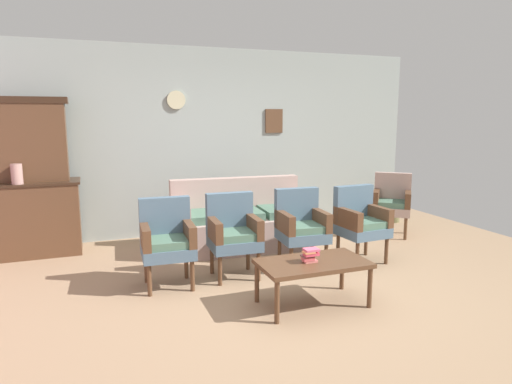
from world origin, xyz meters
The scene contains 14 objects.
ground_plane centered at (0.00, 0.00, 0.00)m, with size 7.68×7.68×0.00m, color #997A5B.
wall_back_with_decor centered at (0.00, 2.63, 1.35)m, with size 6.40×0.09×2.70m.
side_cabinet centered at (-2.50, 2.25, 0.47)m, with size 1.16×0.55×0.93m.
cabinet_upper_hutch centered at (-2.50, 2.33, 1.45)m, with size 0.99×0.38×1.03m.
vase_on_cabinet centered at (-2.62, 2.07, 1.05)m, with size 0.13×0.13×0.24m, color tan.
floral_couch centered at (0.04, 1.65, 0.33)m, with size 1.82×0.90×0.90m.
armchair_near_couch_end centered at (-1.11, 0.61, 0.50)m, with size 0.54×0.51×0.90m.
armchair_by_doorway centered at (-0.39, 0.64, 0.50)m, with size 0.54×0.51×0.90m.
armchair_row_middle centered at (0.44, 0.66, 0.50)m, with size 0.55×0.52×0.90m.
armchair_near_cabinet centered at (1.19, 0.60, 0.50)m, with size 0.55×0.53×0.90m.
wingback_chair_by_fireplace centered at (2.31, 1.48, 0.50)m, with size 0.71×0.71×0.90m.
coffee_table centered at (0.06, -0.36, 0.38)m, with size 1.00×0.56×0.42m.
book_stack_on_table centered at (0.02, -0.38, 0.49)m, with size 0.15×0.10×0.13m.
floor_vase_by_wall centered at (2.85, 2.15, 0.31)m, with size 0.24×0.24×0.61m, color #6A6841.
Camera 1 is at (-1.83, -3.90, 1.75)m, focal length 31.76 mm.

